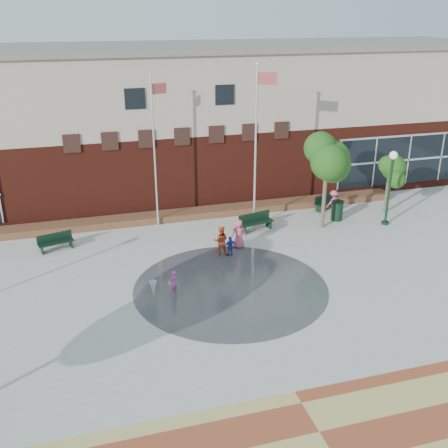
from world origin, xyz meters
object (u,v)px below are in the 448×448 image
object	(u,v)px
flagpole_left	(155,146)
bench_left	(56,245)
flagpole_right	(257,139)
trash_can	(337,211)
child_splash	(173,283)

from	to	relation	value
flagpole_left	bench_left	world-z (taller)	flagpole_left
bench_left	flagpole_left	bearing A→B (deg)	2.42
flagpole_left	flagpole_right	xyz separation A→B (m)	(5.13, -1.54, 0.36)
flagpole_left	flagpole_right	distance (m)	5.37
trash_can	child_splash	size ratio (longest dim) A/B	1.05
flagpole_left	flagpole_right	world-z (taller)	flagpole_right
flagpole_right	trash_can	xyz separation A→B (m)	(4.80, -0.47, -4.34)
flagpole_left	trash_can	bearing A→B (deg)	-31.85
flagpole_right	child_splash	bearing A→B (deg)	-120.76
trash_can	flagpole_left	bearing A→B (deg)	168.59
flagpole_right	bench_left	world-z (taller)	flagpole_right
bench_left	child_splash	world-z (taller)	child_splash
flagpole_left	trash_can	world-z (taller)	flagpole_left
flagpole_right	child_splash	size ratio (longest dim) A/B	8.06
child_splash	trash_can	bearing A→B (deg)	164.26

